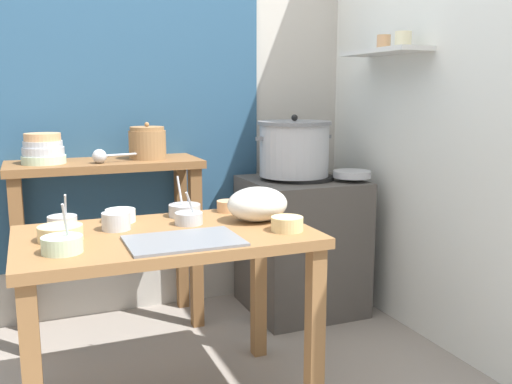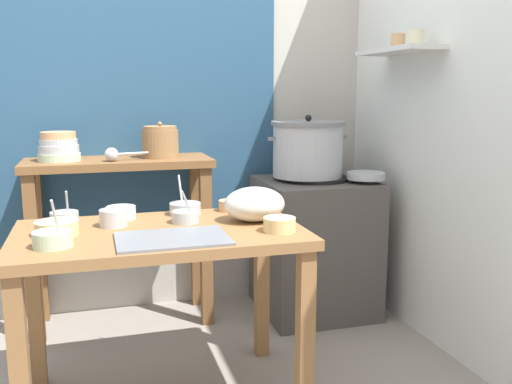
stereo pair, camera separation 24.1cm
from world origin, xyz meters
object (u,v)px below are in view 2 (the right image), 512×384
object	(u,v)px
stove_block	(314,245)
prep_bowl_1	(57,227)
prep_bowl_0	(121,212)
serving_tray	(172,239)
bowl_stack_enamel	(59,148)
prep_bowl_6	(230,205)
prep_table	(161,257)
steamer_pot	(308,149)
prep_bowl_4	(279,224)
prep_bowl_2	(186,216)
prep_bowl_8	(53,238)
ladle	(113,154)
plastic_bag	(254,204)
prep_bowl_3	(185,208)
clay_pot	(160,142)
prep_bowl_5	(113,217)
wide_pan	(366,176)
prep_bowl_7	(64,216)
back_shelf_table	(120,200)

from	to	relation	value
stove_block	prep_bowl_1	xyz separation A→B (m)	(-1.33, -0.72, 0.37)
prep_bowl_0	serving_tray	bearing A→B (deg)	-68.70
bowl_stack_enamel	serving_tray	bearing A→B (deg)	-67.78
prep_bowl_6	prep_table	bearing A→B (deg)	-143.11
steamer_pot	bowl_stack_enamel	world-z (taller)	steamer_pot
bowl_stack_enamel	prep_bowl_4	xyz separation A→B (m)	(0.83, -1.02, -0.22)
prep_bowl_2	serving_tray	bearing A→B (deg)	-109.44
steamer_pot	prep_bowl_8	xyz separation A→B (m)	(-1.29, -0.90, -0.18)
prep_table	ladle	distance (m)	0.85
stove_block	plastic_bag	bearing A→B (deg)	-128.80
prep_table	prep_bowl_1	size ratio (longest dim) A/B	6.96
plastic_bag	prep_bowl_2	distance (m)	0.29
steamer_pot	prep_bowl_3	size ratio (longest dim) A/B	2.66
prep_bowl_8	serving_tray	bearing A→B (deg)	-3.29
prep_bowl_0	prep_bowl_8	size ratio (longest dim) A/B	0.70
prep_bowl_3	clay_pot	bearing A→B (deg)	92.25
prep_bowl_0	prep_bowl_5	size ratio (longest dim) A/B	1.11
ladle	wide_pan	world-z (taller)	ladle
prep_bowl_8	prep_table	bearing A→B (deg)	21.05
bowl_stack_enamel	prep_bowl_2	size ratio (longest dim) A/B	1.50
ladle	wide_pan	size ratio (longest dim) A/B	1.20
bowl_stack_enamel	ladle	xyz separation A→B (m)	(0.26, -0.09, -0.03)
prep_bowl_3	prep_bowl_7	xyz separation A→B (m)	(-0.50, -0.01, -0.00)
clay_pot	plastic_bag	bearing A→B (deg)	-71.33
stove_block	prep_bowl_8	xyz separation A→B (m)	(-1.33, -0.88, 0.37)
bowl_stack_enamel	ladle	bearing A→B (deg)	-18.96
prep_table	wide_pan	size ratio (longest dim) A/B	5.30
bowl_stack_enamel	serving_tray	distance (m)	1.14
prep_table	prep_bowl_1	world-z (taller)	prep_bowl_1
back_shelf_table	prep_bowl_1	size ratio (longest dim) A/B	6.08
wide_pan	prep_bowl_1	world-z (taller)	wide_pan
prep_table	stove_block	world-z (taller)	stove_block
plastic_bag	prep_bowl_2	world-z (taller)	plastic_bag
bowl_stack_enamel	prep_bowl_6	size ratio (longest dim) A/B	2.05
prep_bowl_3	plastic_bag	bearing A→B (deg)	-37.92
ladle	serving_tray	bearing A→B (deg)	-80.41
serving_tray	prep_bowl_0	distance (m)	0.43
stove_block	prep_bowl_6	distance (m)	0.85
steamer_pot	ladle	size ratio (longest dim) A/B	1.84
prep_bowl_2	stove_block	bearing A→B (deg)	37.78
back_shelf_table	prep_bowl_8	size ratio (longest dim) A/B	5.54
clay_pot	prep_bowl_6	xyz separation A→B (m)	(0.23, -0.61, -0.24)
prep_bowl_5	stove_block	bearing A→B (deg)	29.39
back_shelf_table	serving_tray	xyz separation A→B (m)	(0.13, -1.04, 0.05)
ladle	prep_bowl_5	world-z (taller)	ladle
back_shelf_table	wide_pan	distance (m)	1.33
stove_block	prep_bowl_3	size ratio (longest dim) A/B	4.52
clay_pot	ladle	bearing A→B (deg)	-158.93
prep_bowl_5	wide_pan	bearing A→B (deg)	19.34
clay_pot	bowl_stack_enamel	distance (m)	0.51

